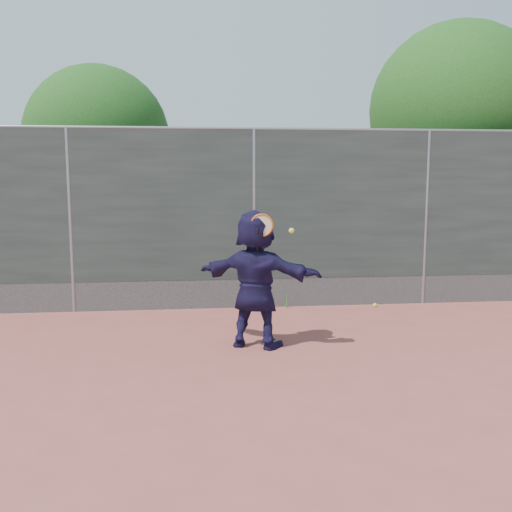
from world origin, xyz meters
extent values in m
plane|color=#9E4C42|center=(0.00, 0.00, 0.00)|extent=(80.00, 80.00, 0.00)
imported|color=#1B163D|center=(-0.21, 1.25, 0.90)|extent=(1.74, 1.19, 1.81)
sphere|color=#CAF837|center=(2.07, 3.29, 0.03)|extent=(0.07, 0.07, 0.07)
cube|color=#38423D|center=(0.00, 3.50, 1.75)|extent=(20.00, 0.04, 2.50)
cube|color=slate|center=(0.00, 3.50, 0.25)|extent=(20.00, 0.03, 0.50)
cylinder|color=gray|center=(0.00, 3.50, 3.00)|extent=(20.00, 0.05, 0.05)
cylinder|color=gray|center=(-3.00, 3.50, 1.50)|extent=(0.06, 0.06, 3.00)
cylinder|color=gray|center=(0.00, 3.50, 1.50)|extent=(0.06, 0.06, 3.00)
cylinder|color=gray|center=(3.00, 3.50, 1.50)|extent=(0.06, 0.06, 3.00)
torus|color=#D35B13|center=(-0.16, 1.05, 1.62)|extent=(0.29, 0.04, 0.29)
cylinder|color=beige|center=(-0.16, 1.05, 1.62)|extent=(0.25, 0.02, 0.25)
cylinder|color=black|center=(-0.21, 1.07, 1.42)|extent=(0.04, 0.13, 0.33)
sphere|color=#CAF837|center=(0.20, 0.95, 1.56)|extent=(0.07, 0.07, 0.07)
cylinder|color=#382314|center=(4.50, 5.70, 1.30)|extent=(0.28, 0.28, 2.60)
sphere|color=#23561C|center=(4.50, 5.70, 3.59)|extent=(3.60, 3.60, 3.60)
sphere|color=#23561C|center=(5.22, 5.90, 3.23)|extent=(2.52, 2.52, 2.52)
cylinder|color=#382314|center=(-3.00, 6.50, 1.10)|extent=(0.28, 0.28, 2.20)
sphere|color=#23561C|center=(-3.00, 6.50, 3.03)|extent=(3.00, 3.00, 3.00)
sphere|color=#23561C|center=(-2.40, 6.70, 2.73)|extent=(2.10, 2.10, 2.10)
cone|color=#387226|center=(0.25, 3.38, 0.13)|extent=(0.03, 0.03, 0.26)
cone|color=#387226|center=(0.55, 3.40, 0.15)|extent=(0.03, 0.03, 0.30)
cone|color=#387226|center=(-0.10, 3.36, 0.11)|extent=(0.03, 0.03, 0.22)
camera|label=1|loc=(-1.00, -6.00, 2.23)|focal=40.00mm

